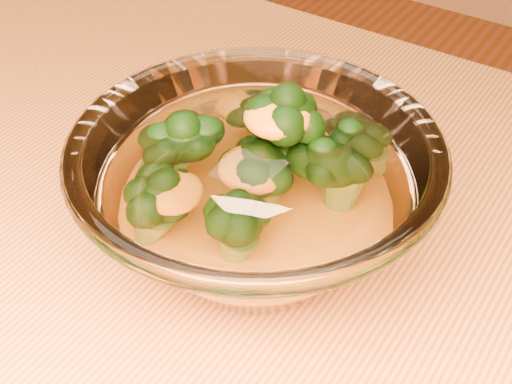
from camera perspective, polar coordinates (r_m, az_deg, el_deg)
table at (r=0.59m, az=-7.03°, el=-12.42°), size 1.20×0.80×0.75m
glass_bowl at (r=0.48m, az=0.00°, el=-0.48°), size 0.25×0.25×0.11m
cheese_sauce at (r=0.50m, az=0.00°, el=-2.48°), size 0.13×0.13×0.04m
broccoli_heap at (r=0.48m, az=-0.17°, el=2.26°), size 0.16×0.16×0.09m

